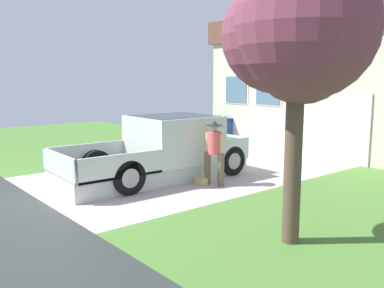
{
  "coord_description": "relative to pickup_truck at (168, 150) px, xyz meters",
  "views": [
    {
      "loc": [
        8.87,
        -3.08,
        2.61
      ],
      "look_at": [
        0.89,
        3.56,
        0.98
      ],
      "focal_mm": 39.27,
      "sensor_mm": 36.0,
      "label": 1
    }
  ],
  "objects": [
    {
      "name": "wheeled_trash_bin",
      "position": [
        -3.17,
        5.06,
        -0.18
      ],
      "size": [
        0.6,
        0.72,
        1.04
      ],
      "color": "navy",
      "rests_on": "ground"
    },
    {
      "name": "person_with_hat",
      "position": [
        1.41,
        0.36,
        0.13
      ],
      "size": [
        0.5,
        0.4,
        1.59
      ],
      "rotation": [
        0.0,
        0.0,
        -2.76
      ],
      "color": "brown",
      "rests_on": "ground"
    },
    {
      "name": "pickup_truck",
      "position": [
        0.0,
        0.0,
        0.0
      ],
      "size": [
        2.1,
        5.07,
        1.64
      ],
      "rotation": [
        0.0,
        0.0,
        -0.03
      ],
      "color": "silver",
      "rests_on": "ground"
    },
    {
      "name": "handbag",
      "position": [
        1.19,
        0.11,
        -0.63
      ],
      "size": [
        0.33,
        0.19,
        0.39
      ],
      "color": "tan",
      "rests_on": "ground"
    },
    {
      "name": "house_with_garage",
      "position": [
        0.79,
        8.47,
        1.7
      ],
      "size": [
        10.08,
        6.55,
        4.83
      ],
      "color": "beige",
      "rests_on": "ground"
    },
    {
      "name": "front_yard_tree",
      "position": [
        4.88,
        -1.21,
        2.49
      ],
      "size": [
        2.36,
        2.14,
        4.42
      ],
      "color": "brown",
      "rests_on": "ground"
    }
  ]
}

